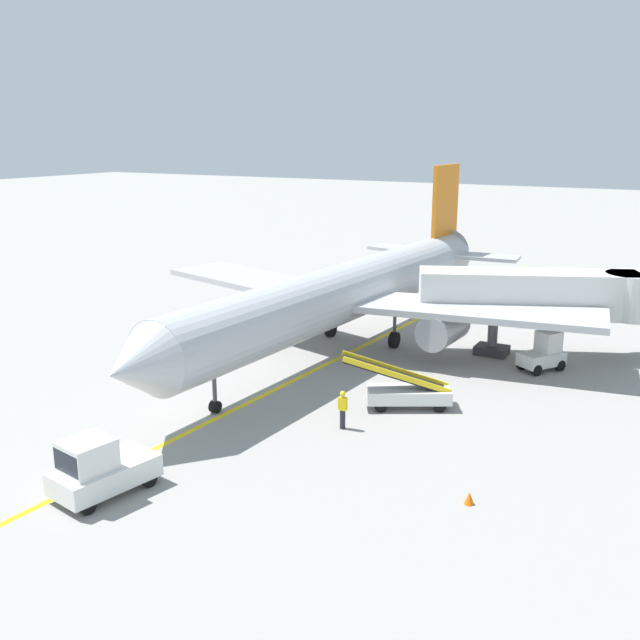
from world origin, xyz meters
TOP-DOWN VIEW (x-y plane):
  - ground_plane at (0.00, 0.00)m, footprint 300.00×300.00m
  - taxi_line_yellow at (1.41, 5.00)m, footprint 5.68×79.84m
  - airliner at (1.44, 13.05)m, footprint 28.55×35.33m
  - jet_bridge at (12.04, 17.06)m, footprint 12.87×7.40m
  - pushback_tug at (1.75, -7.13)m, footprint 2.55×3.90m
  - baggage_tug_near_wing at (12.33, 14.37)m, footprint 2.41×2.72m
  - belt_loader_forward_hold at (7.94, 5.85)m, footprint 4.99×3.50m
  - ground_crew_marshaller at (6.53, 2.18)m, footprint 0.36×0.24m
  - safety_cone_nose_left at (-4.61, 15.24)m, footprint 0.36×0.36m
  - safety_cone_nose_right at (-9.66, 15.53)m, footprint 0.36×0.36m
  - safety_cone_wingtip_left at (13.29, -1.56)m, footprint 0.36×0.36m
  - safety_cone_wingtip_right at (-8.63, 18.05)m, footprint 0.36×0.36m
  - safety_cone_tail_area at (-10.89, 8.87)m, footprint 0.36×0.36m

SIDE VIEW (x-z plane):
  - ground_plane at x=0.00m, z-range 0.00..0.00m
  - taxi_line_yellow at x=1.41m, z-range 0.00..0.01m
  - safety_cone_nose_left at x=-4.61m, z-range 0.00..0.44m
  - safety_cone_nose_right at x=-9.66m, z-range 0.00..0.44m
  - safety_cone_wingtip_left at x=13.29m, z-range 0.00..0.44m
  - safety_cone_wingtip_right at x=-8.63m, z-range 0.00..0.44m
  - safety_cone_tail_area at x=-10.89m, z-range 0.00..0.44m
  - belt_loader_forward_hold at x=7.94m, z-range -0.52..2.07m
  - ground_crew_marshaller at x=6.53m, z-range 0.06..1.76m
  - baggage_tug_near_wing at x=12.33m, z-range -0.12..1.98m
  - pushback_tug at x=1.75m, z-range -0.11..2.09m
  - airliner at x=1.44m, z-range -1.63..8.47m
  - jet_bridge at x=12.04m, z-range 1.12..5.97m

